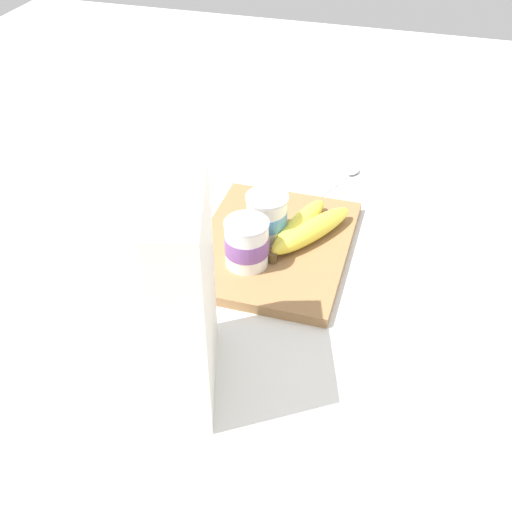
{
  "coord_description": "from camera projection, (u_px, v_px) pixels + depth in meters",
  "views": [
    {
      "loc": [
        -0.81,
        -0.21,
        0.65
      ],
      "look_at": [
        -0.11,
        0.0,
        0.07
      ],
      "focal_mm": 43.42,
      "sensor_mm": 36.0,
      "label": 1
    }
  ],
  "objects": [
    {
      "name": "banana_bunch",
      "position": [
        306.0,
        229.0,
        1.05
      ],
      "size": [
        0.19,
        0.13,
        0.04
      ],
      "color": "yellow",
      "rests_on": "cutting_board"
    },
    {
      "name": "ground_plane",
      "position": [
        274.0,
        250.0,
        1.06
      ],
      "size": [
        2.4,
        2.4,
        0.0
      ],
      "primitive_type": "plane",
      "color": "silver"
    },
    {
      "name": "spoon",
      "position": [
        345.0,
        176.0,
        1.24
      ],
      "size": [
        0.13,
        0.07,
        0.01
      ],
      "color": "silver",
      "rests_on": "ground_plane"
    },
    {
      "name": "cutting_board",
      "position": [
        274.0,
        246.0,
        1.05
      ],
      "size": [
        0.32,
        0.25,
        0.02
      ],
      "primitive_type": "cube",
      "color": "olive",
      "rests_on": "ground_plane"
    },
    {
      "name": "yogurt_cup_back",
      "position": [
        267.0,
        217.0,
        1.04
      ],
      "size": [
        0.07,
        0.07,
        0.08
      ],
      "color": "white",
      "rests_on": "cutting_board"
    },
    {
      "name": "cereal_box",
      "position": [
        186.0,
        297.0,
        0.75
      ],
      "size": [
        0.19,
        0.11,
        0.3
      ],
      "primitive_type": "cube",
      "rotation": [
        0.0,
        0.0,
        3.44
      ],
      "color": "white",
      "rests_on": "ground_plane"
    },
    {
      "name": "yogurt_cup_front",
      "position": [
        247.0,
        243.0,
        0.98
      ],
      "size": [
        0.07,
        0.07,
        0.08
      ],
      "color": "white",
      "rests_on": "cutting_board"
    }
  ]
}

